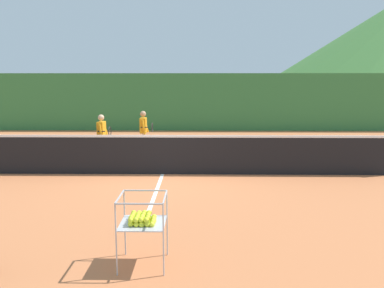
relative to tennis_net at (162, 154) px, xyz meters
name	(u,v)px	position (x,y,z in m)	size (l,w,h in m)	color
ground_plane	(163,174)	(0.00, 0.00, -0.50)	(120.00, 120.00, 0.00)	#C67042
line_baseline_far	(174,142)	(0.00, 4.94, -0.50)	(11.07, 0.08, 0.01)	white
line_service_center	(163,174)	(0.00, 0.00, -0.50)	(0.08, 5.78, 0.01)	white
tennis_net	(162,154)	(0.00, 0.00, 0.00)	(11.20, 0.08, 1.05)	#333338
student_0	(102,132)	(-1.91, 1.84, 0.29)	(0.40, 0.63, 1.31)	black
student_1	(144,128)	(-0.81, 2.68, 0.31)	(0.41, 0.63, 1.34)	silver
ball_cart	(142,219)	(0.18, -4.80, 0.10)	(0.58, 0.58, 0.90)	#B7B7BC
windscreen_fence	(179,102)	(0.00, 8.31, 0.78)	(24.36, 0.08, 2.56)	#33753D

